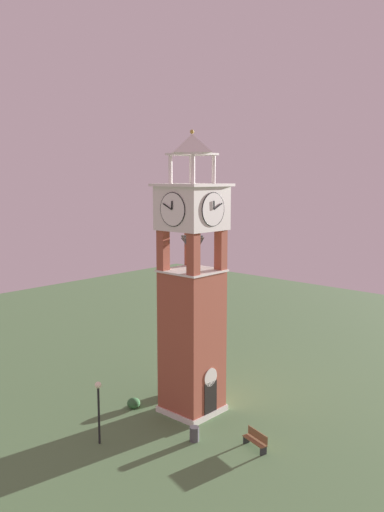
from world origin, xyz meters
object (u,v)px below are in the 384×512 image
park_bench (256,440)px  lamp_post (98,400)px  trash_bin (194,434)px  clock_tower (192,299)px

park_bench → lamp_post: lamp_post is taller
park_bench → lamp_post: size_ratio=0.48×
trash_bin → clock_tower: bearing=44.4°
clock_tower → lamp_post: size_ratio=4.86×
park_bench → lamp_post: 8.61m
clock_tower → park_bench: (-1.13, -5.59, -6.56)m
trash_bin → lamp_post: bearing=135.4°
lamp_post → trash_bin: size_ratio=4.35×
park_bench → lamp_post: (-5.23, 6.54, 1.96)m
park_bench → trash_bin: bearing=118.3°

